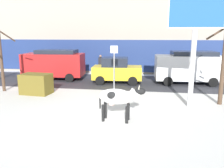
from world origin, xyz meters
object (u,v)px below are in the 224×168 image
object	(u,v)px
billboard	(196,16)
car_yellow_hatchback	(117,70)
pedestrian_near_billboard	(101,65)
car_red_van	(54,64)
cow_holstein	(117,97)
dumpster	(36,84)
street_sign	(114,65)
bare_tree_right_lot	(0,57)
car_white_van	(189,66)

from	to	relation	value
billboard	car_yellow_hatchback	bearing A→B (deg)	130.37
pedestrian_near_billboard	car_red_van	bearing A→B (deg)	-139.71
cow_holstein	pedestrian_near_billboard	size ratio (longest dim) A/B	1.11
car_yellow_hatchback	pedestrian_near_billboard	xyz separation A→B (m)	(-1.88, 3.28, -0.05)
car_red_van	dumpster	xyz separation A→B (m)	(0.72, -4.47, -0.64)
car_yellow_hatchback	car_red_van	bearing A→B (deg)	173.08
billboard	dumpster	xyz separation A→B (m)	(-8.61, 1.21, -3.71)
street_sign	cow_holstein	bearing A→B (deg)	-80.09
street_sign	bare_tree_right_lot	bearing A→B (deg)	-172.34
car_red_van	bare_tree_right_lot	size ratio (longest dim) A/B	1.19
pedestrian_near_billboard	street_sign	bearing A→B (deg)	-70.66
billboard	dumpster	distance (m)	9.46
bare_tree_right_lot	street_sign	size ratio (longest dim) A/B	1.40
cow_holstein	dumpster	distance (m)	6.47
cow_holstein	bare_tree_right_lot	bearing A→B (deg)	153.05
cow_holstein	street_sign	xyz separation A→B (m)	(-0.85, 4.84, 0.67)
cow_holstein	pedestrian_near_billboard	distance (m)	11.16
car_red_van	bare_tree_right_lot	world-z (taller)	bare_tree_right_lot
car_yellow_hatchback	car_white_van	bearing A→B (deg)	6.36
cow_holstein	street_sign	bearing A→B (deg)	99.91
pedestrian_near_billboard	bare_tree_right_lot	bearing A→B (deg)	-124.91
car_yellow_hatchback	dumpster	bearing A→B (deg)	-138.02
car_yellow_hatchback	bare_tree_right_lot	size ratio (longest dim) A/B	0.91
bare_tree_right_lot	car_white_van	bearing A→B (deg)	19.42
billboard	car_white_van	size ratio (longest dim) A/B	1.18
cow_holstein	pedestrian_near_billboard	bearing A→B (deg)	105.20
car_yellow_hatchback	street_sign	world-z (taller)	street_sign
car_white_van	cow_holstein	bearing A→B (deg)	-116.60
car_yellow_hatchback	bare_tree_right_lot	world-z (taller)	bare_tree_right_lot
billboard	pedestrian_near_billboard	world-z (taller)	billboard
dumpster	street_sign	bearing A→B (deg)	15.09
billboard	car_white_van	distance (m)	6.47
bare_tree_right_lot	dumpster	bearing A→B (deg)	-7.03
cow_holstein	car_white_van	world-z (taller)	car_white_van
car_white_van	bare_tree_right_lot	bearing A→B (deg)	-160.58
cow_holstein	car_red_van	xyz separation A→B (m)	(-6.07, 8.10, 0.24)
cow_holstein	dumpster	world-z (taller)	cow_holstein
car_red_van	car_white_van	xyz separation A→B (m)	(10.11, -0.04, 0.00)
car_yellow_hatchback	billboard	bearing A→B (deg)	-49.63
car_white_van	car_red_van	bearing A→B (deg)	179.76
billboard	street_sign	size ratio (longest dim) A/B	1.97
bare_tree_right_lot	billboard	bearing A→B (deg)	-7.81
car_white_van	dumpster	distance (m)	10.39
cow_holstein	car_red_van	size ratio (longest dim) A/B	0.41
billboard	pedestrian_near_billboard	size ratio (longest dim) A/B	3.21
pedestrian_near_billboard	bare_tree_right_lot	distance (m)	8.45
car_white_van	street_sign	bearing A→B (deg)	-146.61
bare_tree_right_lot	car_yellow_hatchback	bearing A→B (deg)	28.23
dumpster	cow_holstein	bearing A→B (deg)	-34.16
car_red_van	bare_tree_right_lot	distance (m)	4.58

